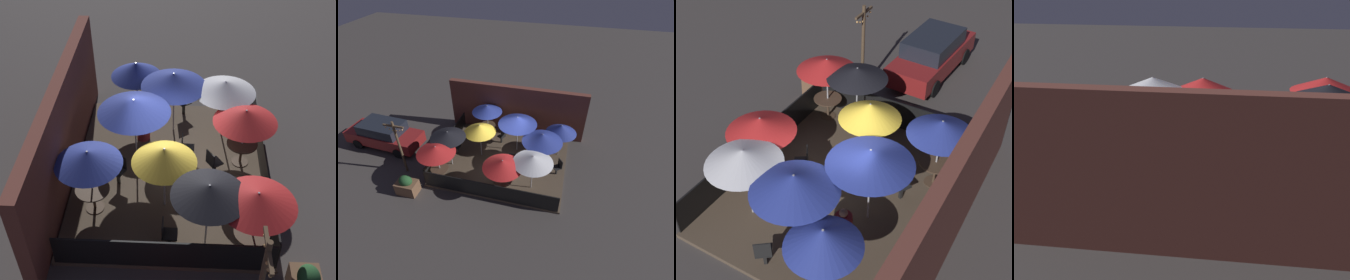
# 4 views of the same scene
# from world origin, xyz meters

# --- Properties ---
(ground_plane) EXTENTS (60.00, 60.00, 0.00)m
(ground_plane) POSITION_xyz_m (0.00, 0.00, 0.00)
(ground_plane) COLOR #423D3A
(patio_deck) EXTENTS (6.95, 5.75, 0.12)m
(patio_deck) POSITION_xyz_m (0.00, 0.00, 0.06)
(patio_deck) COLOR brown
(patio_deck) RESTS_ON ground_plane
(building_wall) EXTENTS (8.55, 0.36, 3.20)m
(building_wall) POSITION_xyz_m (0.00, 3.11, 1.60)
(building_wall) COLOR brown
(building_wall) RESTS_ON ground_plane
(fence_front) EXTENTS (6.75, 0.05, 0.95)m
(fence_front) POSITION_xyz_m (0.00, -2.83, 0.59)
(fence_front) COLOR black
(fence_front) RESTS_ON patio_deck
(patio_umbrella_0) EXTENTS (1.92, 1.92, 2.04)m
(patio_umbrella_0) POSITION_xyz_m (0.55, -2.21, 1.94)
(patio_umbrella_0) COLOR #B2B2B7
(patio_umbrella_0) RESTS_ON patio_deck
(patio_umbrella_1) EXTENTS (1.82, 1.82, 2.16)m
(patio_umbrella_1) POSITION_xyz_m (-1.57, 2.06, 2.07)
(patio_umbrella_1) COLOR #B2B2B7
(patio_umbrella_1) RESTS_ON patio_deck
(patio_umbrella_2) EXTENTS (1.93, 1.93, 2.17)m
(patio_umbrella_2) POSITION_xyz_m (-2.82, -2.21, 2.09)
(patio_umbrella_2) COLOR #B2B2B7
(patio_umbrella_2) RESTS_ON patio_deck
(patio_umbrella_3) EXTENTS (1.95, 1.95, 2.14)m
(patio_umbrella_3) POSITION_xyz_m (1.89, -1.67, 2.05)
(patio_umbrella_3) COLOR #B2B2B7
(patio_umbrella_3) RESTS_ON patio_deck
(patio_umbrella_4) EXTENTS (1.71, 1.71, 2.08)m
(patio_umbrella_4) POSITION_xyz_m (2.95, 1.25, 1.94)
(patio_umbrella_4) COLOR #B2B2B7
(patio_umbrella_4) RESTS_ON patio_deck
(patio_umbrella_5) EXTENTS (1.76, 1.76, 2.14)m
(patio_umbrella_5) POSITION_xyz_m (-1.35, 0.08, 2.03)
(patio_umbrella_5) COLOR #B2B2B7
(patio_umbrella_5) RESTS_ON patio_deck
(patio_umbrella_6) EXTENTS (2.18, 2.18, 2.32)m
(patio_umbrella_6) POSITION_xyz_m (0.54, 1.06, 2.21)
(patio_umbrella_6) COLOR #B2B2B7
(patio_umbrella_6) RESTS_ON patio_deck
(patio_umbrella_7) EXTENTS (1.87, 1.87, 2.25)m
(patio_umbrella_7) POSITION_xyz_m (-2.70, -1.06, 2.18)
(patio_umbrella_7) COLOR #B2B2B7
(patio_umbrella_7) RESTS_ON patio_deck
(patio_umbrella_8) EXTENTS (2.11, 2.11, 2.26)m
(patio_umbrella_8) POSITION_xyz_m (2.09, -0.04, 2.14)
(patio_umbrella_8) COLOR #B2B2B7
(patio_umbrella_8) RESTS_ON patio_deck
(dining_table_0) EXTENTS (0.95, 0.95, 0.78)m
(dining_table_0) POSITION_xyz_m (0.55, -2.21, 0.74)
(dining_table_0) COLOR #4C3828
(dining_table_0) RESTS_ON patio_deck
(dining_table_1) EXTENTS (0.96, 0.96, 0.77)m
(dining_table_1) POSITION_xyz_m (-1.57, 2.06, 0.74)
(dining_table_1) COLOR #4C3828
(dining_table_1) RESTS_ON patio_deck
(dining_table_2) EXTENTS (0.92, 0.92, 0.72)m
(dining_table_2) POSITION_xyz_m (-2.82, -2.21, 0.69)
(dining_table_2) COLOR #4C3828
(dining_table_2) RESTS_ON patio_deck
(patio_chair_0) EXTENTS (0.55, 0.55, 0.93)m
(patio_chair_0) POSITION_xyz_m (-0.04, -1.31, 0.62)
(patio_chair_0) COLOR black
(patio_chair_0) RESTS_ON patio_deck
(patio_chair_1) EXTENTS (0.41, 0.41, 0.94)m
(patio_chair_1) POSITION_xyz_m (-2.79, -0.06, 0.63)
(patio_chair_1) COLOR black
(patio_chair_1) RESTS_ON patio_deck
(patio_chair_2) EXTENTS (0.56, 0.56, 0.93)m
(patio_chair_2) POSITION_xyz_m (3.08, -0.33, 0.63)
(patio_chair_2) COLOR black
(patio_chair_2) RESTS_ON patio_deck
(patio_chair_3) EXTENTS (0.54, 0.54, 0.94)m
(patio_chair_3) POSITION_xyz_m (-0.48, 1.48, 0.64)
(patio_chair_3) COLOR black
(patio_chair_3) RESTS_ON patio_deck
(patio_chair_4) EXTENTS (0.41, 0.41, 0.91)m
(patio_chair_4) POSITION_xyz_m (0.62, -0.48, 0.61)
(patio_chair_4) COLOR black
(patio_chair_4) RESTS_ON patio_deck
(patron_0) EXTENTS (0.55, 0.55, 1.20)m
(patron_0) POSITION_xyz_m (1.58, 0.94, 0.64)
(patron_0) COLOR maroon
(patron_0) RESTS_ON patio_deck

